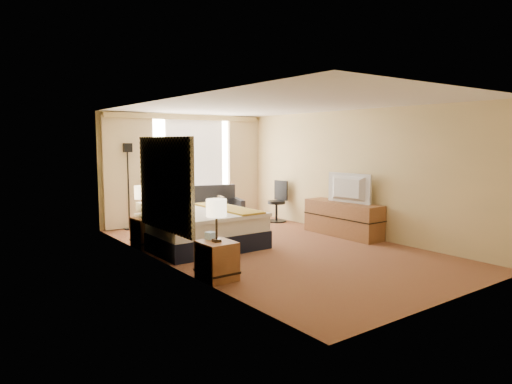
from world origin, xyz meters
TOP-DOWN VIEW (x-y plane):
  - floor at (0.00, 0.00)m, footprint 4.20×7.00m
  - ceiling at (0.00, 0.00)m, footprint 4.20×7.00m
  - wall_back at (0.00, 3.50)m, footprint 4.20×0.02m
  - wall_front at (0.00, -3.50)m, footprint 4.20×0.02m
  - wall_left at (-2.10, 0.00)m, footprint 0.02×7.00m
  - wall_right at (2.10, 0.00)m, footprint 0.02×7.00m
  - headboard at (-2.06, 0.20)m, footprint 0.06×1.85m
  - nightstand_left at (-1.87, -1.05)m, footprint 0.45×0.52m
  - nightstand_right at (-1.87, 1.45)m, footprint 0.45×0.52m
  - media_dresser at (1.83, 0.00)m, footprint 0.50×1.80m
  - window at (0.25, 3.47)m, footprint 2.30×0.02m
  - curtains at (-0.00, 3.39)m, footprint 4.12×0.19m
  - bed at (-1.06, 0.85)m, footprint 1.95×1.79m
  - loveseat at (0.07, 2.49)m, footprint 1.67×1.22m
  - floor_lamp at (-1.50, 3.30)m, footprint 0.24×0.24m
  - desk_chair at (1.80, 2.11)m, footprint 0.48×0.48m
  - lamp_left at (-1.88, -1.07)m, footprint 0.29×0.29m
  - lamp_right at (-1.92, 1.47)m, footprint 0.28×0.28m
  - tissue_box at (-1.87, -0.87)m, footprint 0.14×0.14m
  - telephone at (-1.80, 1.32)m, footprint 0.21×0.19m
  - television at (1.78, -0.12)m, footprint 0.23×1.06m

SIDE VIEW (x-z plane):
  - floor at x=0.00m, z-range -0.01..0.01m
  - nightstand_left at x=-1.87m, z-range 0.00..0.55m
  - nightstand_right at x=-1.87m, z-range 0.00..0.55m
  - loveseat at x=0.07m, z-range -0.16..0.78m
  - bed at x=-1.06m, z-range -0.13..0.82m
  - media_dresser at x=1.83m, z-range 0.00..0.70m
  - desk_chair at x=1.80m, z-range -0.05..0.94m
  - telephone at x=-1.80m, z-range 0.55..0.62m
  - tissue_box at x=-1.87m, z-range 0.55..0.66m
  - television at x=1.78m, z-range 0.70..1.31m
  - lamp_right at x=-1.92m, z-range 0.71..1.31m
  - lamp_left at x=-1.88m, z-range 0.72..1.32m
  - headboard at x=-2.06m, z-range 0.53..2.03m
  - wall_back at x=0.00m, z-range 0.00..2.60m
  - wall_front at x=0.00m, z-range 0.00..2.60m
  - wall_left at x=-2.10m, z-range 0.00..2.60m
  - wall_right at x=2.10m, z-range 0.00..2.60m
  - window at x=0.25m, z-range 0.17..2.47m
  - floor_lamp at x=-1.50m, z-range 0.40..2.31m
  - curtains at x=0.00m, z-range 0.13..2.69m
  - ceiling at x=0.00m, z-range 2.59..2.61m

